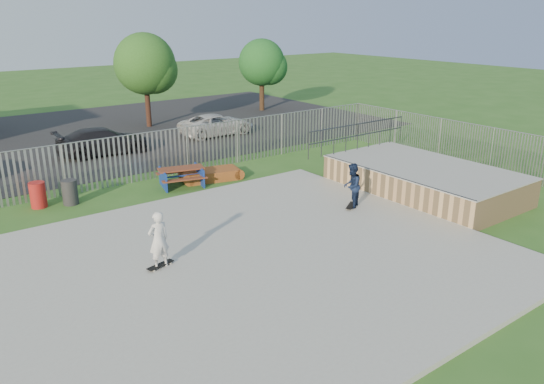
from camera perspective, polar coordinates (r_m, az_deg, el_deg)
ground at (r=14.58m, az=-4.63°, el=-8.37°), size 120.00×120.00×0.00m
concrete_slab at (r=14.54m, az=-4.63°, el=-8.11°), size 15.00×12.00×0.15m
quarter_pipe at (r=21.19m, az=15.93°, el=1.35°), size 5.50×7.05×2.19m
fence at (r=18.37m, az=-9.76°, el=0.60°), size 26.04×16.02×2.00m
picnic_table at (r=21.59m, az=-9.71°, el=1.64°), size 2.09×1.86×0.75m
funbox at (r=22.26m, az=-6.55°, el=1.85°), size 2.34×1.53×0.43m
trash_bin_red at (r=20.66m, az=-23.87°, el=-0.29°), size 0.56×0.56×0.93m
trash_bin_grey at (r=20.55m, az=-20.91°, el=-0.02°), size 0.55×0.55×0.91m
parking_lot at (r=31.52m, az=-23.57°, el=5.03°), size 40.00×18.00×0.02m
car_dark at (r=27.33m, az=-17.70°, el=5.24°), size 4.58×2.08×1.30m
car_white at (r=30.47m, az=-5.97°, el=7.23°), size 4.33×2.06×1.19m
tree_mid at (r=33.10m, az=-13.53°, el=13.24°), size 3.62×3.62×5.58m
tree_right at (r=38.03m, az=-1.12°, el=13.75°), size 3.22×3.22×4.97m
skateboard_a at (r=18.80m, az=8.47°, el=-1.51°), size 0.78×0.60×0.08m
skateboard_b at (r=14.66m, az=-11.91°, el=-7.76°), size 0.82×0.39×0.08m
skater_navy at (r=18.56m, az=8.58°, el=0.67°), size 0.97×0.92×1.58m
skater_white at (r=14.34m, az=-12.11°, el=-5.06°), size 0.60×0.42×1.58m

